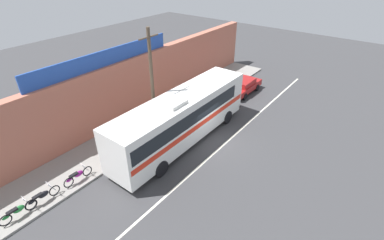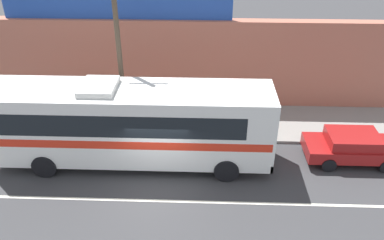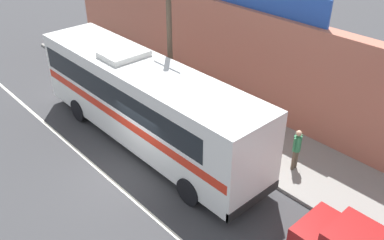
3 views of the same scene
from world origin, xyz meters
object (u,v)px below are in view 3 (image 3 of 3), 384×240
(motorcycle_orange, at_px, (102,67))
(pedestrian_far_left, at_px, (297,147))
(utility_pole, at_px, (170,35))
(motorcycle_black, at_px, (74,50))
(intercity_bus, at_px, (143,99))
(motorcycle_blue, at_px, (84,56))

(motorcycle_orange, relative_size, pedestrian_far_left, 1.08)
(utility_pole, height_order, motorcycle_black, utility_pole)
(motorcycle_black, distance_m, pedestrian_far_left, 15.75)
(intercity_bus, height_order, motorcycle_orange, intercity_bus)
(motorcycle_black, height_order, motorcycle_orange, same)
(utility_pole, bearing_deg, intercity_bus, -73.27)
(motorcycle_blue, relative_size, motorcycle_orange, 1.03)
(motorcycle_orange, bearing_deg, utility_pole, -1.94)
(intercity_bus, distance_m, utility_pole, 2.89)
(utility_pole, bearing_deg, motorcycle_blue, 178.09)
(utility_pole, distance_m, motorcycle_black, 10.25)
(motorcycle_blue, bearing_deg, intercity_bus, -14.07)
(motorcycle_black, relative_size, motorcycle_blue, 0.98)
(motorcycle_blue, bearing_deg, motorcycle_black, 178.57)
(motorcycle_orange, bearing_deg, pedestrian_far_left, 3.62)
(motorcycle_black, relative_size, motorcycle_orange, 1.00)
(motorcycle_blue, relative_size, pedestrian_far_left, 1.10)
(intercity_bus, relative_size, motorcycle_black, 6.41)
(intercity_bus, distance_m, motorcycle_blue, 9.34)
(motorcycle_black, xyz_separation_m, motorcycle_orange, (3.33, -0.10, 0.00))
(motorcycle_orange, distance_m, pedestrian_far_left, 12.43)
(motorcycle_black, height_order, pedestrian_far_left, pedestrian_far_left)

